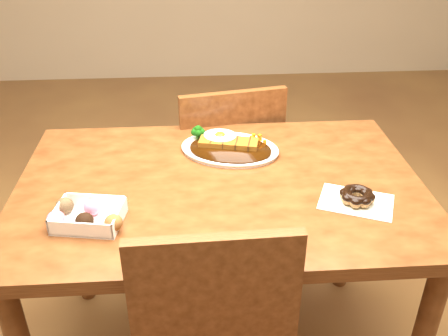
{
  "coord_description": "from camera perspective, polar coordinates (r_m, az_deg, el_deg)",
  "views": [
    {
      "loc": [
        -0.08,
        -1.25,
        1.53
      ],
      "look_at": [
        0.01,
        -0.02,
        0.81
      ],
      "focal_mm": 40.0,
      "sensor_mm": 36.0,
      "label": 1
    }
  ],
  "objects": [
    {
      "name": "table",
      "position": [
        1.53,
        -0.44,
        -4.78
      ],
      "size": [
        1.2,
        0.8,
        0.75
      ],
      "color": "#45210D",
      "rests_on": "ground"
    },
    {
      "name": "pon_de_ring",
      "position": [
        1.43,
        14.96,
        -3.15
      ],
      "size": [
        0.24,
        0.2,
        0.04
      ],
      "rotation": [
        0.0,
        0.0,
        -0.4
      ],
      "color": "silver",
      "rests_on": "table"
    },
    {
      "name": "katsu_curry_plate",
      "position": [
        1.64,
        0.5,
        2.48
      ],
      "size": [
        0.37,
        0.31,
        0.06
      ],
      "rotation": [
        0.0,
        0.0,
        -0.3
      ],
      "color": "white",
      "rests_on": "table"
    },
    {
      "name": "donut_box",
      "position": [
        1.35,
        -15.44,
        -5.22
      ],
      "size": [
        0.2,
        0.16,
        0.05
      ],
      "rotation": [
        0.0,
        0.0,
        -0.17
      ],
      "color": "white",
      "rests_on": "table"
    },
    {
      "name": "chair_far",
      "position": [
        2.08,
        0.08,
        -0.15
      ],
      "size": [
        0.49,
        0.49,
        0.87
      ],
      "rotation": [
        0.0,
        0.0,
        3.33
      ],
      "color": "#45210D",
      "rests_on": "ground"
    }
  ]
}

